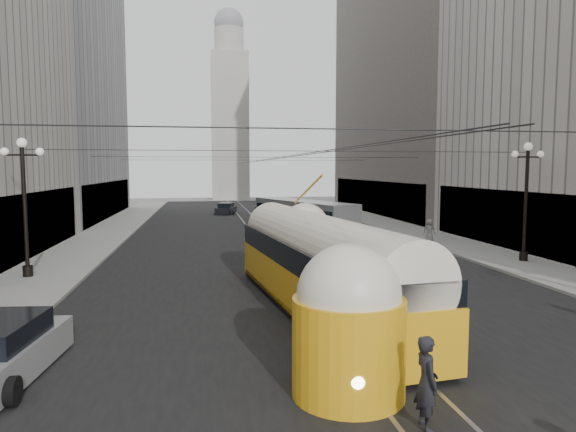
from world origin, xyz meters
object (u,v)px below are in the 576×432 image
object	(u,v)px
pedestrian_sidewalk_right	(429,231)
streetcar	(319,265)
city_bus	(303,218)
pedestrian_crossing_a	(427,382)

from	to	relation	value
pedestrian_sidewalk_right	streetcar	bearing A→B (deg)	77.78
city_bus	pedestrian_crossing_a	world-z (taller)	city_bus
streetcar	pedestrian_sidewalk_right	distance (m)	18.63
city_bus	pedestrian_crossing_a	size ratio (longest dim) A/B	6.04
city_bus	pedestrian_sidewalk_right	xyz separation A→B (m)	(7.85, -4.47, -0.59)
streetcar	pedestrian_crossing_a	bearing A→B (deg)	-88.14
pedestrian_crossing_a	pedestrian_sidewalk_right	xyz separation A→B (m)	(10.81, 23.35, -0.01)
pedestrian_crossing_a	city_bus	bearing A→B (deg)	-5.69
city_bus	pedestrian_crossing_a	xyz separation A→B (m)	(-2.96, -27.82, -0.58)
city_bus	pedestrian_crossing_a	distance (m)	27.98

